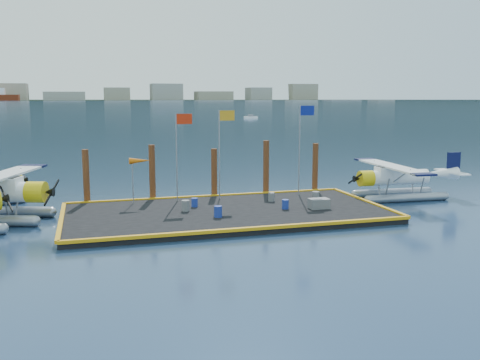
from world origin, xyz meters
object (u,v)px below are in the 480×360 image
at_px(drum_5, 195,202).
at_px(piling_4, 315,169).
at_px(flagpole_blue, 302,136).
at_px(piling_3, 266,169).
at_px(drum_2, 271,197).
at_px(drum_3, 218,211).
at_px(flagpole_red, 179,143).
at_px(piling_1, 152,174).
at_px(seaplane_d, 395,180).
at_px(crate, 319,203).
at_px(piling_2, 214,175).
at_px(windsock, 139,162).
at_px(drum_0, 186,206).
at_px(drum_1, 285,204).
at_px(drum_4, 316,196).
at_px(flagpole_yellow, 222,141).
at_px(piling_0, 86,179).

bearing_deg(drum_5, piling_4, 20.29).
xyz_separation_m(flagpole_blue, piling_3, (-2.20, 1.60, -2.54)).
height_order(drum_2, drum_3, drum_3).
bearing_deg(flagpole_red, piling_1, 136.85).
xyz_separation_m(flagpole_blue, piling_4, (1.80, 1.60, -2.69)).
distance_m(seaplane_d, crate, 8.24).
distance_m(seaplane_d, drum_5, 15.24).
distance_m(piling_2, piling_4, 8.00).
height_order(drum_3, crate, drum_3).
height_order(crate, windsock, windsock).
relative_size(drum_3, piling_1, 0.16).
bearing_deg(drum_3, flagpole_blue, 35.82).
xyz_separation_m(flagpole_blue, windsock, (-11.72, 0.00, -1.46)).
distance_m(drum_0, drum_3, 2.72).
bearing_deg(crate, flagpole_red, 149.15).
height_order(flagpole_red, piling_2, flagpole_red).
distance_m(drum_0, piling_3, 8.69).
bearing_deg(drum_3, piling_2, 78.37).
bearing_deg(drum_1, flagpole_red, 143.57).
bearing_deg(seaplane_d, piling_3, 72.66).
xyz_separation_m(drum_2, drum_4, (2.91, -0.89, 0.04)).
xyz_separation_m(flagpole_red, piling_2, (2.79, 1.60, -2.50)).
relative_size(crate, flagpole_blue, 0.20).
relative_size(flagpole_red, flagpole_yellow, 0.97).
bearing_deg(drum_4, flagpole_blue, 88.89).
bearing_deg(piling_0, drum_1, -26.32).
distance_m(flagpole_red, piling_1, 3.28).
bearing_deg(drum_4, piling_1, 157.87).
distance_m(drum_3, windsock, 7.30).
height_order(piling_2, piling_3, piling_3).
relative_size(drum_5, windsock, 0.19).
relative_size(drum_0, drum_2, 1.14).
bearing_deg(drum_4, flagpole_red, 163.02).
relative_size(drum_5, piling_2, 0.15).
bearing_deg(piling_3, drum_4, -63.66).
distance_m(seaplane_d, drum_2, 9.77).
height_order(seaplane_d, windsock, windsock).
distance_m(drum_2, piling_0, 12.77).
height_order(drum_3, piling_2, piling_2).
relative_size(drum_4, flagpole_red, 0.11).
relative_size(flagpole_yellow, piling_1, 1.48).
distance_m(drum_0, drum_1, 6.39).
relative_size(drum_2, drum_5, 1.04).
bearing_deg(piling_3, drum_0, -145.09).
xyz_separation_m(drum_3, piling_4, (9.47, 7.13, 1.26)).
bearing_deg(drum_0, drum_3, -54.89).
bearing_deg(windsock, flagpole_red, 0.00).
bearing_deg(piling_3, drum_1, -97.05).
bearing_deg(drum_4, piling_3, 116.34).
bearing_deg(piling_2, piling_4, 0.00).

